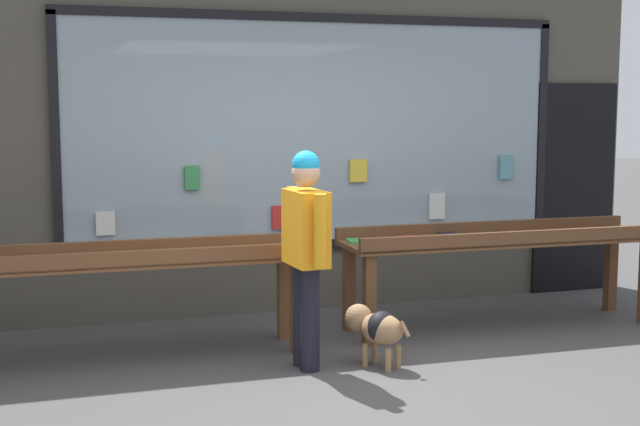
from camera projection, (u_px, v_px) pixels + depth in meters
ground_plane at (379, 386)px, 6.06m from camera, size 40.00×40.00×0.00m
shopfront_facade at (291, 135)px, 8.13m from camera, size 7.01×0.29×3.26m
display_table_left at (124, 268)px, 6.61m from camera, size 2.76×0.63×0.86m
display_table_right at (501, 245)px, 7.56m from camera, size 2.76×0.72×0.87m
person_browsing at (306, 244)px, 6.35m from camera, size 0.25×0.64×1.58m
small_dog at (377, 327)px, 6.47m from camera, size 0.40×0.52×0.44m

